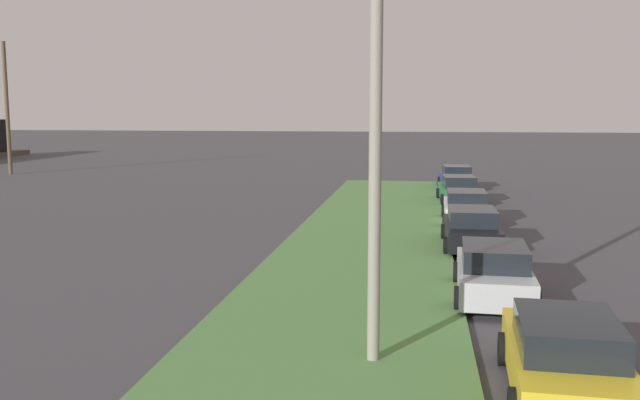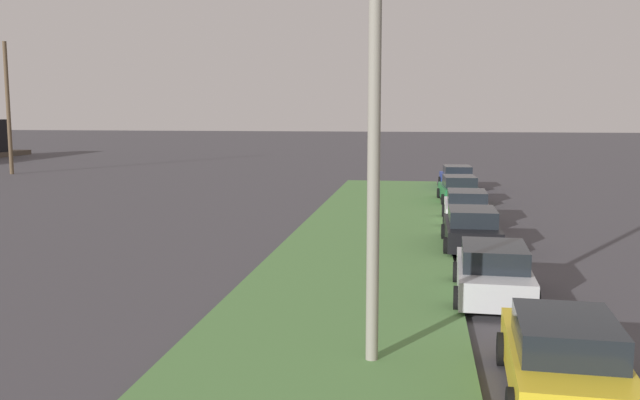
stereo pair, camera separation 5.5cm
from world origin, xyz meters
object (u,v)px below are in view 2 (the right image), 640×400
object	(u,v)px
streetlight	(393,137)
parked_car_white	(466,208)
parked_car_yellow	(564,358)
parked_car_blue	(457,178)
parked_car_green	(459,190)
parked_car_silver	(493,272)
distant_utility_pole	(8,108)
parked_car_black	(472,229)

from	to	relation	value
streetlight	parked_car_white	bearing A→B (deg)	-8.32
parked_car_yellow	parked_car_blue	xyz separation A→B (m)	(31.57, 0.22, 0.00)
parked_car_yellow	parked_car_green	size ratio (longest dim) A/B	1.00
parked_car_yellow	parked_car_green	world-z (taller)	same
parked_car_yellow	parked_car_green	distance (m)	24.90
parked_car_blue	streetlight	world-z (taller)	streetlight
parked_car_silver	distant_utility_pole	xyz separation A→B (m)	(30.77, 33.01, 4.28)
parked_car_black	parked_car_blue	world-z (taller)	same
parked_car_black	parked_car_green	xyz separation A→B (m)	(12.14, -0.19, 0.00)
parked_car_silver	streetlight	world-z (taller)	streetlight
parked_car_yellow	parked_car_blue	distance (m)	31.57
parked_car_white	streetlight	bearing A→B (deg)	172.51
parked_car_silver	parked_car_blue	distance (m)	25.39
parked_car_silver	parked_car_white	xyz separation A→B (m)	(12.01, -0.07, 0.00)
parked_car_white	streetlight	distance (m)	17.61
parked_car_green	streetlight	distance (m)	24.17
parked_car_black	parked_car_green	distance (m)	12.14
parked_car_blue	distant_utility_pole	size ratio (longest dim) A/B	0.44
parked_car_black	parked_car_white	bearing A→B (deg)	-1.59
parked_car_silver	parked_car_blue	xyz separation A→B (m)	(25.39, -0.32, 0.00)
parked_car_white	parked_car_blue	distance (m)	13.38
distant_utility_pole	parked_car_white	bearing A→B (deg)	-119.56
streetlight	parked_car_yellow	bearing A→B (deg)	-111.07
parked_car_white	streetlight	xyz separation A→B (m)	(-17.04, 2.49, 3.67)
parked_car_yellow	streetlight	distance (m)	4.86
parked_car_silver	parked_car_green	world-z (taller)	same
parked_car_silver	parked_car_black	world-z (taller)	same
parked_car_yellow	parked_car_silver	bearing A→B (deg)	8.13
parked_car_white	parked_car_green	world-z (taller)	same
parked_car_silver	streetlight	distance (m)	6.69
parked_car_black	distant_utility_pole	size ratio (longest dim) A/B	0.43
parked_car_silver	distant_utility_pole	world-z (taller)	distant_utility_pole
parked_car_blue	streetlight	size ratio (longest dim) A/B	0.58
parked_car_white	parked_car_blue	xyz separation A→B (m)	(13.38, -0.26, 0.00)
parked_car_yellow	parked_car_black	size ratio (longest dim) A/B	1.02
parked_car_yellow	parked_car_white	bearing A→B (deg)	4.57
parked_car_green	parked_car_blue	size ratio (longest dim) A/B	1.00
parked_car_yellow	parked_car_blue	bearing A→B (deg)	3.47
parked_car_green	parked_car_white	bearing A→B (deg)	176.39
parked_car_white	parked_car_blue	world-z (taller)	same
parked_car_black	parked_car_yellow	bearing A→B (deg)	-177.05
parked_car_yellow	streetlight	bearing A→B (deg)	71.99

